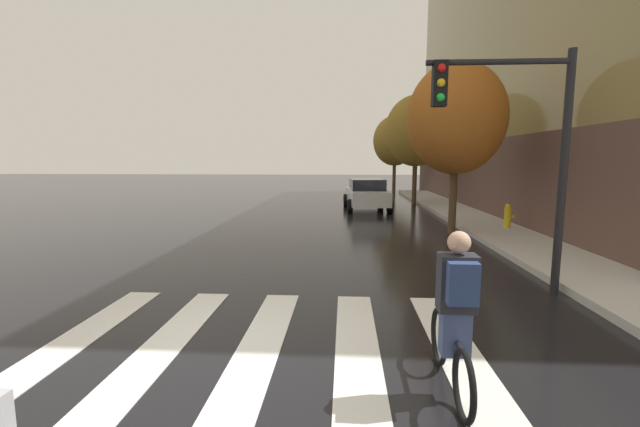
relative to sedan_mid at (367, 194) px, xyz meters
The scene contains 9 objects.
ground_plane 14.88m from the sedan_mid, 100.17° to the right, with size 120.00×120.00×0.00m, color black.
crosswalk_stripes 14.80m from the sedan_mid, 98.19° to the right, with size 5.50×4.09×0.01m.
sedan_mid is the anchor object (origin of this frame).
cyclist 15.47m from the sedan_mid, 89.79° to the right, with size 0.36×1.71×1.69m.
traffic_light_near 12.44m from the sedan_mid, 81.12° to the right, with size 2.47×0.28×4.20m.
fire_hydrant 7.22m from the sedan_mid, 53.19° to the right, with size 0.33×0.22×0.78m.
street_tree_near 7.27m from the sedan_mid, 68.84° to the right, with size 3.03×3.03×5.39m.
street_tree_mid 4.76m from the sedan_mid, 43.04° to the left, with size 3.20×3.20×5.69m.
street_tree_far 10.98m from the sedan_mid, 76.32° to the left, with size 3.07×3.07×5.47m.
Camera 1 is at (1.58, -4.78, 2.37)m, focal length 22.90 mm.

